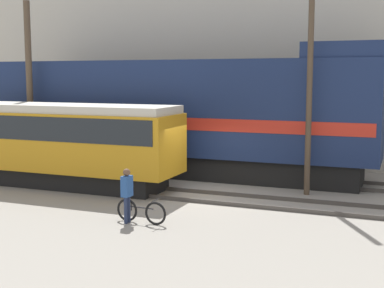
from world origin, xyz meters
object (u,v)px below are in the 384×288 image
(utility_pole_left, at_px, (30,88))
(utility_pole_center, at_px, (310,76))
(freight_locomotive, at_px, (178,115))
(person, at_px, (127,190))
(streetcar, at_px, (51,139))
(bicycle, at_px, (141,212))

(utility_pole_left, bearing_deg, utility_pole_center, 0.00)
(utility_pole_center, bearing_deg, utility_pole_left, 180.00)
(freight_locomotive, height_order, person, freight_locomotive)
(streetcar, distance_m, utility_pole_left, 3.83)
(streetcar, xyz_separation_m, bicycle, (5.94, -3.71, -1.50))
(utility_pole_center, bearing_deg, streetcar, -168.27)
(freight_locomotive, relative_size, bicycle, 10.42)
(streetcar, height_order, person, streetcar)
(person, distance_m, utility_pole_left, 10.41)
(freight_locomotive, xyz_separation_m, utility_pole_left, (-6.32, -2.04, 1.18))
(streetcar, xyz_separation_m, utility_pole_left, (-2.58, 2.04, 1.96))
(bicycle, bearing_deg, person, -161.98)
(person, xyz_separation_m, utility_pole_left, (-8.13, 5.87, 2.82))
(person, bearing_deg, bicycle, 18.02)
(person, bearing_deg, freight_locomotive, 102.88)
(utility_pole_left, distance_m, utility_pole_center, 12.40)
(person, bearing_deg, utility_pole_center, 54.01)
(streetcar, relative_size, person, 6.54)
(freight_locomotive, distance_m, utility_pole_left, 6.74)
(freight_locomotive, bearing_deg, utility_pole_center, -18.54)
(freight_locomotive, distance_m, person, 8.27)
(freight_locomotive, height_order, bicycle, freight_locomotive)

